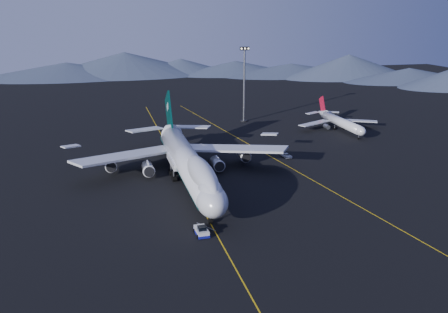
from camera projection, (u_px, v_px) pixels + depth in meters
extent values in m
plane|color=black|center=(188.00, 183.00, 129.18)|extent=(500.00, 500.00, 0.00)
cube|color=#E3B20D|center=(188.00, 183.00, 129.17)|extent=(0.25, 220.00, 0.01)
cube|color=#E3B20D|center=(283.00, 164.00, 145.54)|extent=(28.08, 198.09, 0.01)
cone|color=#3D495F|center=(66.00, 68.00, 333.26)|extent=(100.00, 100.00, 12.00)
cone|color=#3D495F|center=(181.00, 65.00, 352.14)|extent=(100.00, 100.00, 12.00)
cone|color=#3D495F|center=(291.00, 66.00, 346.55)|extent=(100.00, 100.00, 12.00)
cone|color=#3D495F|center=(409.00, 71.00, 317.09)|extent=(100.00, 100.00, 12.00)
cylinder|color=silver|center=(188.00, 162.00, 127.61)|extent=(6.50, 56.00, 6.50)
ellipsoid|color=silver|center=(212.00, 201.00, 101.55)|extent=(6.50, 10.40, 6.50)
ellipsoid|color=silver|center=(202.00, 175.00, 109.69)|extent=(5.13, 25.16, 5.85)
cube|color=black|center=(214.00, 199.00, 99.35)|extent=(3.60, 1.61, 1.29)
cone|color=silver|center=(169.00, 130.00, 158.09)|extent=(6.50, 12.00, 6.50)
cube|color=#03342F|center=(187.00, 164.00, 128.79)|extent=(6.24, 60.00, 1.10)
cube|color=silver|center=(184.00, 160.00, 133.03)|extent=(7.50, 13.00, 1.60)
cube|color=silver|center=(127.00, 155.00, 135.01)|extent=(30.62, 23.28, 2.83)
cube|color=silver|center=(231.00, 149.00, 141.83)|extent=(30.62, 23.28, 2.83)
cylinder|color=slate|center=(148.00, 168.00, 133.25)|extent=(2.90, 5.50, 2.90)
cylinder|color=slate|center=(111.00, 164.00, 137.06)|extent=(2.90, 5.50, 2.90)
cylinder|color=slate|center=(217.00, 163.00, 137.72)|extent=(2.90, 5.50, 2.90)
cylinder|color=slate|center=(243.00, 155.00, 146.00)|extent=(2.90, 5.50, 2.90)
cube|color=#03342F|center=(169.00, 116.00, 155.76)|extent=(0.55, 14.11, 15.94)
cube|color=silver|center=(145.00, 130.00, 157.61)|extent=(12.39, 9.47, 0.98)
cube|color=silver|center=(191.00, 127.00, 161.14)|extent=(12.39, 9.47, 0.98)
cylinder|color=black|center=(210.00, 221.00, 104.36)|extent=(0.90, 1.10, 1.10)
cube|color=silver|center=(202.00, 231.00, 99.14)|extent=(2.40, 4.52, 1.11)
cube|color=navy|center=(202.00, 233.00, 99.25)|extent=(2.51, 4.73, 0.50)
cube|color=black|center=(202.00, 227.00, 98.91)|extent=(1.68, 1.68, 0.91)
cylinder|color=silver|center=(341.00, 122.00, 184.53)|extent=(3.34, 28.09, 3.34)
ellipsoid|color=silver|center=(360.00, 131.00, 171.46)|extent=(3.34, 4.67, 3.34)
cone|color=silver|center=(322.00, 113.00, 199.96)|extent=(3.34, 6.15, 3.34)
cube|color=silver|center=(315.00, 123.00, 186.75)|extent=(14.74, 9.95, 0.31)
cube|color=silver|center=(357.00, 121.00, 190.88)|extent=(14.74, 9.95, 0.31)
cylinder|color=slate|center=(327.00, 127.00, 185.93)|extent=(1.67, 3.07, 1.67)
cylinder|color=slate|center=(350.00, 125.00, 188.20)|extent=(1.67, 3.07, 1.67)
cube|color=#B2102A|center=(322.00, 105.00, 199.43)|extent=(0.31, 5.99, 7.07)
imported|color=silver|center=(287.00, 156.00, 151.43)|extent=(2.72, 4.73, 1.24)
cylinder|color=black|center=(244.00, 121.00, 201.04)|extent=(2.74, 2.74, 0.46)
cylinder|color=slate|center=(244.00, 86.00, 197.10)|extent=(0.80, 0.80, 28.54)
cube|color=black|center=(245.00, 48.00, 193.01)|extent=(3.65, 0.91, 1.37)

